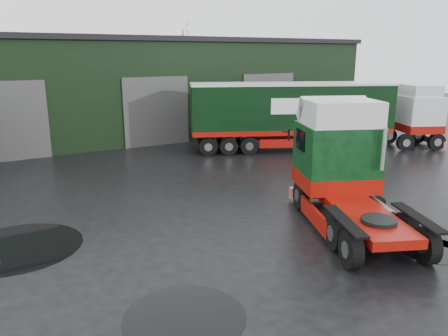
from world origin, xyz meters
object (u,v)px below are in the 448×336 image
at_px(warehouse, 124,85).
at_px(wash_bucket, 377,208).
at_px(hero_tractor, 358,170).
at_px(tree_back_b, 172,70).
at_px(lorry_right, 291,117).

relative_size(warehouse, wash_bucket, 117.02).
height_order(hero_tractor, tree_back_b, tree_back_b).
distance_m(warehouse, hero_tractor, 21.41).
height_order(lorry_right, wash_bucket, lorry_right).
bearing_deg(tree_back_b, hero_tractor, -103.79).
height_order(warehouse, wash_bucket, warehouse).
bearing_deg(lorry_right, wash_bucket, 2.95).
bearing_deg(warehouse, tree_back_b, 51.34).
distance_m(hero_tractor, tree_back_b, 32.36).
xyz_separation_m(hero_tractor, lorry_right, (5.70, 10.38, -0.06)).
xyz_separation_m(wash_bucket, tree_back_b, (5.68, 30.53, 3.62)).
bearing_deg(lorry_right, warehouse, -127.32).
xyz_separation_m(warehouse, lorry_right, (6.00, -11.00, -1.27)).
bearing_deg(hero_tractor, lorry_right, 84.34).
relative_size(warehouse, tree_back_b, 4.32).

